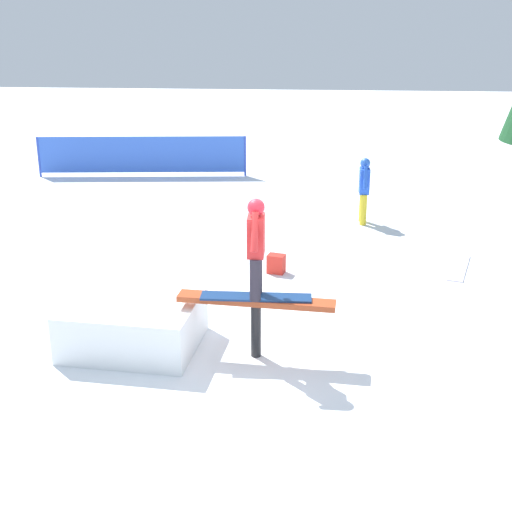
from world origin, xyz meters
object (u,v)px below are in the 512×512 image
rail_feature (256,308)px  main_rider_on_rail (256,250)px  bystander_blue (364,187)px  backpack_on_snow (276,264)px  loose_snowboard_white (459,268)px

rail_feature → main_rider_on_rail: (0.00, 0.00, 0.83)m
bystander_blue → backpack_on_snow: 3.64m
main_rider_on_rail → backpack_on_snow: 3.46m
rail_feature → loose_snowboard_white: 5.06m
loose_snowboard_white → bystander_blue: bearing=-132.8°
main_rider_on_rail → backpack_on_snow: (0.13, 3.17, -1.38)m
main_rider_on_rail → loose_snowboard_white: 5.24m
loose_snowboard_white → backpack_on_snow: size_ratio=4.14×
main_rider_on_rail → bystander_blue: main_rider_on_rail is taller
backpack_on_snow → rail_feature: bearing=-77.8°
loose_snowboard_white → backpack_on_snow: 3.36m
bystander_blue → loose_snowboard_white: bystander_blue is taller
rail_feature → loose_snowboard_white: rail_feature is taller
bystander_blue → backpack_on_snow: bystander_blue is taller
rail_feature → bystander_blue: bystander_blue is taller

